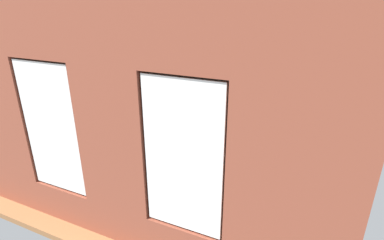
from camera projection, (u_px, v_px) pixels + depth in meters
ground_plane at (201, 155)px, 6.72m from camera, size 6.26×6.47×0.10m
brick_wall_with_windows at (111, 133)px, 3.68m from camera, size 5.66×0.30×3.30m
white_wall_right at (89, 70)px, 7.00m from camera, size 0.10×5.47×3.30m
couch_by_window at (157, 197)px, 4.64m from camera, size 1.86×0.87×0.80m
couch_left at (301, 168)px, 5.44m from camera, size 0.89×1.96×0.80m
coffee_table at (192, 142)px, 6.40m from camera, size 1.27×0.71×0.41m
cup_ceramic at (174, 136)px, 6.42m from camera, size 0.09×0.09×0.11m
candle_jar at (194, 140)px, 6.23m from camera, size 0.08×0.08×0.12m
table_plant_small at (187, 133)px, 6.49m from camera, size 0.10×0.10×0.17m
remote_gray at (209, 140)px, 6.35m from camera, size 0.18×0.10×0.02m
remote_black at (192, 139)px, 6.38m from camera, size 0.14×0.17×0.02m
media_console at (124, 116)px, 8.03m from camera, size 1.13×0.42×0.57m
tv_flatscreen at (122, 91)px, 7.78m from camera, size 1.24×0.20×0.81m
papasan_chair at (235, 108)px, 8.10m from camera, size 1.19×1.19×0.72m
potted_plant_corner_far_left at (300, 218)px, 3.59m from camera, size 0.79×0.79×1.13m
potted_plant_beside_window_right at (45, 144)px, 5.19m from camera, size 0.97×0.98×1.37m
potted_plant_near_tv at (115, 118)px, 6.82m from camera, size 1.00×0.86×1.26m
potted_plant_by_left_couch at (290, 127)px, 6.73m from camera, size 0.50×0.50×0.77m
potted_plant_between_couches at (247, 194)px, 3.96m from camera, size 0.95×1.01×1.46m
potted_plant_foreground_right at (163, 91)px, 9.16m from camera, size 1.01×0.92×1.26m
potted_plant_corner_near_left at (319, 115)px, 7.52m from camera, size 0.50×0.50×0.74m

